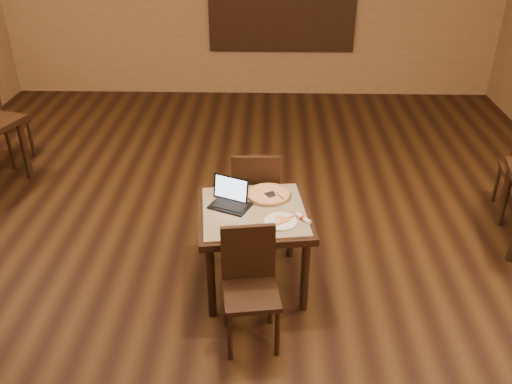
{
  "coord_description": "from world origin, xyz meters",
  "views": [
    {
      "loc": [
        0.33,
        -3.92,
        3.11
      ],
      "look_at": [
        0.22,
        0.05,
        0.85
      ],
      "focal_mm": 38.0,
      "sensor_mm": 36.0,
      "label": 1
    }
  ],
  "objects_px": {
    "chair_main_near": "(250,279)",
    "chair_main_far": "(256,194)",
    "laptop": "(230,198)",
    "tiled_table": "(254,221)",
    "pizza_pan": "(269,196)"
  },
  "relations": [
    {
      "from": "tiled_table",
      "to": "laptop",
      "type": "height_order",
      "value": "laptop"
    },
    {
      "from": "laptop",
      "to": "pizza_pan",
      "type": "bearing_deg",
      "value": 47.39
    },
    {
      "from": "chair_main_near",
      "to": "tiled_table",
      "type": "bearing_deg",
      "value": 80.51
    },
    {
      "from": "chair_main_far",
      "to": "laptop",
      "type": "bearing_deg",
      "value": 68.02
    },
    {
      "from": "tiled_table",
      "to": "laptop",
      "type": "relative_size",
      "value": 2.67
    },
    {
      "from": "chair_main_near",
      "to": "laptop",
      "type": "bearing_deg",
      "value": 96.28
    },
    {
      "from": "chair_main_near",
      "to": "laptop",
      "type": "relative_size",
      "value": 2.46
    },
    {
      "from": "chair_main_far",
      "to": "laptop",
      "type": "relative_size",
      "value": 2.64
    },
    {
      "from": "chair_main_far",
      "to": "pizza_pan",
      "type": "height_order",
      "value": "chair_main_far"
    },
    {
      "from": "chair_main_near",
      "to": "chair_main_far",
      "type": "relative_size",
      "value": 0.93
    },
    {
      "from": "tiled_table",
      "to": "pizza_pan",
      "type": "height_order",
      "value": "pizza_pan"
    },
    {
      "from": "tiled_table",
      "to": "chair_main_far",
      "type": "height_order",
      "value": "chair_main_far"
    },
    {
      "from": "chair_main_near",
      "to": "laptop",
      "type": "distance_m",
      "value": 0.8
    },
    {
      "from": "chair_main_far",
      "to": "laptop",
      "type": "xyz_separation_m",
      "value": [
        -0.2,
        -0.51,
        0.25
      ]
    },
    {
      "from": "tiled_table",
      "to": "pizza_pan",
      "type": "distance_m",
      "value": 0.29
    }
  ]
}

